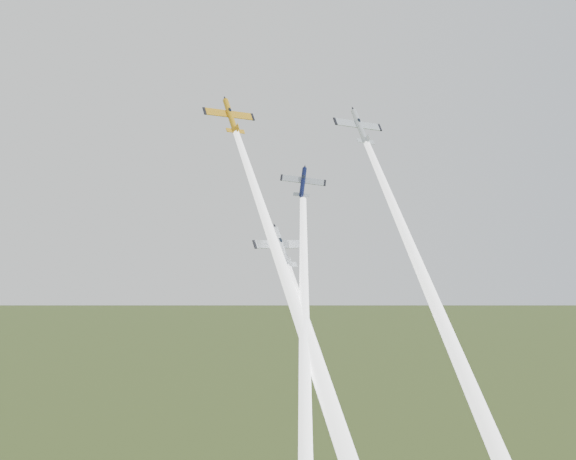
{
  "coord_description": "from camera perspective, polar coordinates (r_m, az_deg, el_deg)",
  "views": [
    {
      "loc": [
        -12.79,
        -107.31,
        90.57
      ],
      "look_at": [
        0.0,
        -6.0,
        92.0
      ],
      "focal_mm": 45.0,
      "sensor_mm": 36.0,
      "label": 1
    }
  ],
  "objects": [
    {
      "name": "plane_yellow",
      "position": [
        113.99,
        -4.57,
        8.97
      ],
      "size": [
        10.32,
        9.14,
        8.13
      ],
      "primitive_type": null,
      "rotation": [
        0.97,
        0.02,
        0.41
      ],
      "color": "orange"
    },
    {
      "name": "plane_silver_low",
      "position": [
        102.36,
        -0.51,
        -1.35
      ],
      "size": [
        9.98,
        8.55,
        7.62
      ],
      "primitive_type": null,
      "rotation": [
        0.97,
        -0.0,
        0.39
      ],
      "color": "silver"
    },
    {
      "name": "plane_navy",
      "position": [
        107.77,
        1.19,
        3.81
      ],
      "size": [
        8.02,
        5.55,
        7.04
      ],
      "primitive_type": null,
      "rotation": [
        0.97,
        0.13,
        -0.13
      ],
      "color": "#0B1133"
    },
    {
      "name": "smoke_trail_silver_right",
      "position": [
        98.24,
        11.44,
        -5.51
      ],
      "size": [
        14.07,
        32.55,
        47.59
      ],
      "primitive_type": null,
      "rotation": [
        -0.6,
        0.0,
        0.36
      ],
      "color": "white"
    },
    {
      "name": "smoke_trail_yellow",
      "position": [
        96.58,
        0.24,
        -5.03
      ],
      "size": [
        16.16,
        32.84,
        48.98
      ],
      "primitive_type": null,
      "rotation": [
        -0.6,
        0.0,
        0.41
      ],
      "color": "white"
    },
    {
      "name": "smoke_trail_navy",
      "position": [
        89.42,
        1.37,
        -14.42
      ],
      "size": [
        7.57,
        39.31,
        55.52
      ],
      "primitive_type": null,
      "rotation": [
        -0.6,
        0.0,
        -0.13
      ],
      "color": "white"
    },
    {
      "name": "plane_silver_right",
      "position": [
        113.65,
        5.68,
        8.14
      ],
      "size": [
        9.96,
        8.75,
        8.22
      ],
      "primitive_type": null,
      "rotation": [
        0.97,
        0.04,
        0.36
      ],
      "color": "silver"
    }
  ]
}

